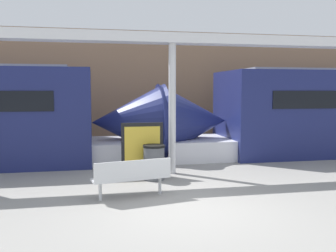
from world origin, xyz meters
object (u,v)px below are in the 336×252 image
object	(u,v)px
bench_near	(132,175)
poster_board	(142,149)
support_column_near	(172,109)
trash_bin	(154,162)

from	to	relation	value
bench_near	poster_board	size ratio (longest dim) A/B	1.19
poster_board	support_column_near	distance (m)	1.44
bench_near	poster_board	distance (m)	2.13
trash_bin	support_column_near	xyz separation A→B (m)	(0.64, 0.67, 1.39)
trash_bin	support_column_near	size ratio (longest dim) A/B	0.25
trash_bin	poster_board	world-z (taller)	poster_board
bench_near	trash_bin	distance (m)	1.81
trash_bin	support_column_near	distance (m)	1.67
poster_board	support_column_near	xyz separation A→B (m)	(0.90, 0.26, 1.09)
trash_bin	bench_near	bearing A→B (deg)	-114.80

